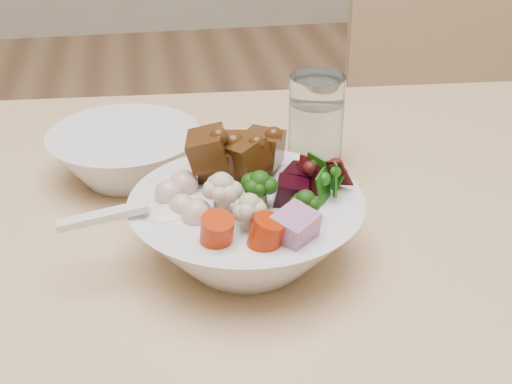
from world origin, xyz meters
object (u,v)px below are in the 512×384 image
water_glass (316,125)px  side_bowl (126,156)px  dining_table (441,302)px  chair_far (448,158)px  food_bowl (248,224)px

water_glass → side_bowl: (-0.21, 0.00, -0.02)m
water_glass → dining_table: bearing=-64.4°
dining_table → side_bowl: side_bowl is taller
chair_far → food_bowl: food_bowl is taller
food_bowl → dining_table: bearing=-3.3°
side_bowl → water_glass: bearing=-0.3°
chair_far → food_bowl: size_ratio=3.81×
dining_table → side_bowl: bearing=152.1°
chair_far → water_glass: chair_far is taller
dining_table → side_bowl: (-0.30, 0.18, 0.10)m
chair_far → water_glass: size_ratio=7.54×
chair_far → side_bowl: (-0.58, -0.42, 0.26)m
chair_far → side_bowl: bearing=-141.7°
side_bowl → dining_table: bearing=-31.6°
dining_table → water_glass: bearing=119.4°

